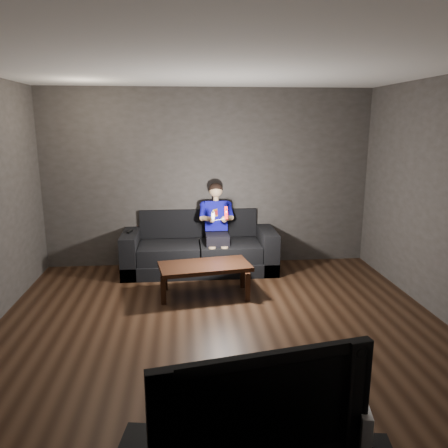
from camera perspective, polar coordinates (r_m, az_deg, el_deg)
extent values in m
plane|color=black|center=(4.72, -0.08, -14.50)|extent=(5.00, 5.00, 0.00)
cube|color=#373330|center=(6.73, -2.03, 5.96)|extent=(5.00, 0.04, 2.70)
cube|color=#373330|center=(1.90, 6.98, -13.09)|extent=(5.00, 0.04, 2.70)
cube|color=silver|center=(4.21, -0.09, 20.12)|extent=(5.00, 5.00, 0.02)
cube|color=black|center=(6.68, -3.19, -5.14)|extent=(2.26, 0.98, 0.20)
cube|color=black|center=(6.51, -7.17, -3.70)|extent=(0.89, 0.69, 0.24)
cube|color=black|center=(6.54, 0.80, -3.51)|extent=(0.89, 0.69, 0.24)
cube|color=black|center=(6.89, -3.36, 0.23)|extent=(1.81, 0.23, 0.44)
cube|color=black|center=(6.66, -12.02, -3.56)|extent=(0.23, 0.98, 0.62)
cube|color=black|center=(6.73, 5.51, -3.16)|extent=(0.23, 0.98, 0.62)
cube|color=black|center=(6.45, -0.90, -1.94)|extent=(0.34, 0.43, 0.16)
cube|color=#03018B|center=(6.60, -1.06, 1.09)|extent=(0.34, 0.24, 0.47)
cube|color=#F3A613|center=(6.49, -1.00, 1.50)|extent=(0.10, 0.10, 0.11)
cube|color=red|center=(6.49, -1.00, 1.49)|extent=(0.07, 0.07, 0.07)
cylinder|color=#E2B27F|center=(6.55, -1.07, 3.30)|extent=(0.08, 0.08, 0.07)
sphere|color=#E2B27F|center=(6.53, -1.08, 4.41)|extent=(0.20, 0.20, 0.20)
ellipsoid|color=black|center=(6.54, -1.09, 4.62)|extent=(0.21, 0.21, 0.18)
cylinder|color=#03018B|center=(6.50, -2.84, 1.65)|extent=(0.09, 0.25, 0.21)
cylinder|color=#03018B|center=(6.53, 0.79, 1.72)|extent=(0.09, 0.25, 0.21)
cylinder|color=#E2B27F|center=(6.34, -2.21, 0.89)|extent=(0.16, 0.27, 0.12)
cylinder|color=#E2B27F|center=(6.36, 0.51, 0.95)|extent=(0.16, 0.27, 0.12)
sphere|color=#E2B27F|center=(6.24, -1.59, 0.60)|extent=(0.09, 0.09, 0.09)
sphere|color=#E2B27F|center=(6.25, 0.05, 0.63)|extent=(0.09, 0.09, 0.09)
cylinder|color=#E2B27F|center=(6.30, -1.55, -4.65)|extent=(0.10, 0.10, 0.38)
cylinder|color=#E2B27F|center=(6.32, 0.07, -4.61)|extent=(0.10, 0.10, 0.38)
cube|color=red|center=(5.99, 0.26, 1.48)|extent=(0.04, 0.07, 0.18)
cube|color=#650002|center=(5.96, 0.28, 1.92)|extent=(0.03, 0.01, 0.03)
cylinder|color=white|center=(5.97, 0.28, 1.33)|extent=(0.02, 0.01, 0.02)
ellipsoid|color=white|center=(5.99, -1.45, 1.13)|extent=(0.07, 0.09, 0.14)
cylinder|color=black|center=(5.94, -1.43, 1.56)|extent=(0.03, 0.01, 0.03)
cube|color=black|center=(6.53, -12.21, -0.98)|extent=(0.08, 0.15, 0.03)
cube|color=black|center=(6.57, -12.17, -0.76)|extent=(0.02, 0.02, 0.00)
cube|color=black|center=(5.61, -2.53, -5.55)|extent=(1.22, 0.75, 0.05)
cube|color=black|center=(5.47, -7.91, -8.52)|extent=(0.06, 0.06, 0.37)
cube|color=black|center=(5.51, 3.09, -8.22)|extent=(0.06, 0.06, 0.37)
cube|color=black|center=(5.91, -7.72, -6.85)|extent=(0.06, 0.06, 0.37)
cube|color=black|center=(5.95, 2.44, -6.58)|extent=(0.06, 0.06, 0.37)
imported|color=black|center=(2.35, 4.24, -22.02)|extent=(1.11, 0.35, 0.64)
cube|color=white|center=(2.61, 17.77, -24.11)|extent=(0.09, 0.18, 0.23)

